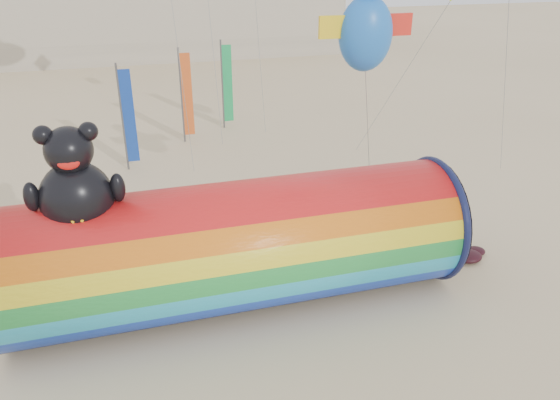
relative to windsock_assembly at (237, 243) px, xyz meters
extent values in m
plane|color=#CCB58C|center=(1.36, 0.30, -2.05)|extent=(160.00, 160.00, 0.00)
cylinder|color=red|center=(0.01, 0.00, -0.10)|extent=(13.32, 3.88, 3.88)
torus|color=#0F1438|center=(6.54, 0.00, -0.10)|extent=(0.27, 4.07, 4.07)
cylinder|color=black|center=(6.70, 0.00, -0.10)|extent=(0.07, 3.85, 3.85)
ellipsoid|color=black|center=(-4.20, 0.00, 2.01)|extent=(1.90, 1.70, 2.00)
ellipsoid|color=yellow|center=(-4.20, -0.61, 1.89)|extent=(0.98, 0.43, 0.85)
sphere|color=black|center=(-4.20, 0.00, 3.34)|extent=(1.22, 1.22, 1.22)
sphere|color=black|center=(-4.74, 0.00, 3.78)|extent=(0.49, 0.49, 0.49)
sphere|color=black|center=(-3.67, 0.00, 3.78)|extent=(0.49, 0.49, 0.49)
ellipsoid|color=red|center=(-4.20, -0.50, 3.17)|extent=(0.54, 0.20, 0.34)
ellipsoid|color=black|center=(-5.26, -0.11, 2.23)|extent=(0.40, 0.40, 0.80)
ellipsoid|color=black|center=(-3.15, -0.11, 2.23)|extent=(0.40, 0.40, 0.80)
imported|color=#565A5E|center=(7.92, 2.47, -1.10)|extent=(0.74, 0.53, 1.90)
ellipsoid|color=#3B0A14|center=(7.52, 0.26, -1.84)|extent=(1.17, 0.99, 0.41)
ellipsoid|color=#3B0A14|center=(8.22, 0.06, -1.87)|extent=(0.99, 0.84, 0.34)
ellipsoid|color=#3B0A14|center=(6.92, 0.41, -1.89)|extent=(0.91, 0.77, 0.32)
ellipsoid|color=#3B0A14|center=(7.82, 0.66, -1.91)|extent=(0.78, 0.66, 0.27)
ellipsoid|color=#3B0A14|center=(8.72, 0.36, -1.92)|extent=(0.73, 0.62, 0.25)
cylinder|color=#59595E|center=(-2.89, 12.30, 0.55)|extent=(0.10, 0.10, 5.20)
cube|color=#153BA3|center=(-2.58, 12.30, 0.60)|extent=(0.56, 0.06, 4.50)
cylinder|color=#59595E|center=(0.32, 15.73, 0.55)|extent=(0.10, 0.10, 5.20)
cube|color=#DF561F|center=(0.63, 15.73, 0.60)|extent=(0.56, 0.06, 4.50)
cylinder|color=#59595E|center=(2.95, 17.68, 0.55)|extent=(0.10, 0.10, 5.20)
cube|color=#18A051|center=(3.26, 17.68, 0.60)|extent=(0.56, 0.06, 4.50)
ellipsoid|color=blue|center=(4.29, 1.19, 5.67)|extent=(1.63, 1.27, 2.17)
camera|label=1|loc=(-2.72, -13.91, 8.00)|focal=35.00mm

